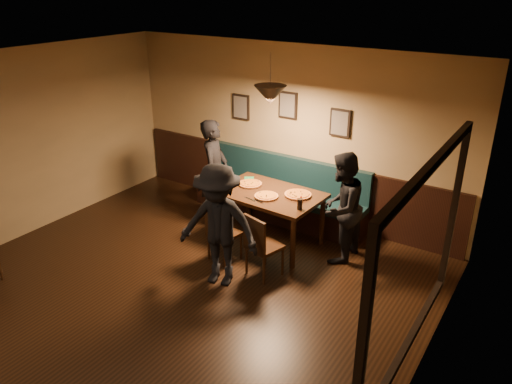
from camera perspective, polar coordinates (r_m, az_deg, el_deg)
floor at (r=6.17m, az=-13.47°, el=-14.02°), size 7.00×7.00×0.00m
ceiling at (r=5.01m, az=-16.53°, el=12.34°), size 7.00×7.00×0.00m
wall_back at (r=8.02m, az=3.74°, el=6.91°), size 6.00×0.00×6.00m
wall_right at (r=4.01m, az=16.60°, el=-12.48°), size 0.00×7.00×7.00m
wainscot at (r=8.30m, az=3.47°, el=0.90°), size 5.88×0.06×1.00m
booth_bench at (r=8.08m, az=2.52°, el=0.28°), size 3.00×0.60×1.00m
window_frame at (r=4.38m, az=18.26°, el=-7.87°), size 0.06×2.56×1.86m
window_glass at (r=4.38m, az=17.89°, el=-7.77°), size 0.00×2.40×2.40m
picture_left at (r=8.38m, az=-1.75°, el=9.80°), size 0.32×0.04×0.42m
picture_center at (r=7.87m, az=3.71°, el=9.99°), size 0.32×0.04×0.42m
picture_right at (r=7.53m, az=9.70°, el=7.88°), size 0.32×0.04×0.42m
pendant_lamp at (r=6.74m, az=1.66°, el=11.19°), size 0.44×0.44×0.25m
dining_table at (r=7.36m, az=1.49°, el=-2.96°), size 1.56×1.05×0.81m
chair_near_left at (r=6.92m, az=-3.68°, el=-4.66°), size 0.44×0.44×0.85m
chair_near_right at (r=6.54m, az=1.00°, el=-6.14°), size 0.49×0.49×0.90m
diner_left at (r=7.86m, az=-4.78°, el=2.31°), size 0.61×0.73×1.71m
diner_right at (r=6.86m, az=9.81°, el=-1.82°), size 0.62×0.78×1.59m
diner_front at (r=6.24m, az=-4.36°, el=-3.93°), size 1.17×0.84×1.64m
pizza_a at (r=7.44m, az=-0.68°, el=0.96°), size 0.41×0.41×0.04m
pizza_b at (r=7.03m, az=1.21°, el=-0.46°), size 0.36×0.36×0.04m
pizza_c at (r=7.09m, az=4.87°, el=-0.29°), size 0.41×0.41×0.04m
soda_glass at (r=6.67m, az=5.09°, el=-1.40°), size 0.09×0.09×0.15m
tabasco_bottle at (r=6.88m, az=5.22°, el=-0.80°), size 0.03×0.03×0.11m
napkin_a at (r=7.68m, az=-0.80°, el=1.57°), size 0.20×0.20×0.01m
napkin_b at (r=7.28m, az=-3.53°, el=0.24°), size 0.15×0.15×0.01m
cutlery_set at (r=6.93m, az=-0.25°, el=-0.97°), size 0.21×0.07×0.00m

